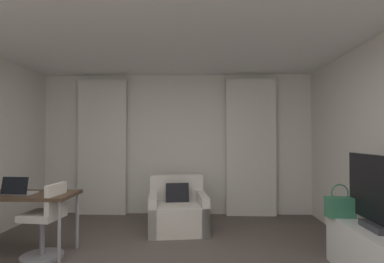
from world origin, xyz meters
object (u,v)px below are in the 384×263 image
(laptop, at_px, (19,191))
(desk, at_px, (18,199))
(tv_console, at_px, (377,257))
(handbag_primary, at_px, (340,206))
(desk_chair, at_px, (46,225))
(tv_flatscreen, at_px, (378,194))
(armchair, at_px, (178,212))

(laptop, bearing_deg, desk, 129.45)
(tv_console, distance_m, handbag_primary, 0.60)
(desk_chair, bearing_deg, tv_console, -7.93)
(tv_console, height_order, handbag_primary, handbag_primary)
(tv_flatscreen, bearing_deg, armchair, 141.16)
(tv_console, xyz_separation_m, tv_flatscreen, (-0.00, -0.03, 0.61))
(desk, distance_m, tv_console, 4.00)
(handbag_primary, bearing_deg, laptop, 178.80)
(desk_chair, height_order, laptop, laptop)
(armchair, bearing_deg, laptop, -147.79)
(desk_chair, xyz_separation_m, tv_console, (3.54, -0.49, -0.13))
(handbag_primary, bearing_deg, desk_chair, 178.88)
(desk_chair, xyz_separation_m, tv_flatscreen, (3.54, -0.52, 0.48))
(armchair, height_order, tv_console, armchair)
(desk, height_order, desk_chair, desk_chair)
(laptop, height_order, tv_console, laptop)
(desk_chair, height_order, handbag_primary, handbag_primary)
(handbag_primary, bearing_deg, tv_console, -70.19)
(armchair, distance_m, laptop, 2.19)
(desk_chair, relative_size, tv_console, 0.74)
(tv_console, xyz_separation_m, handbag_primary, (-0.15, 0.43, 0.39))
(desk_chair, relative_size, handbag_primary, 2.39)
(desk_chair, distance_m, laptop, 0.52)
(desk, distance_m, desk_chair, 0.50)
(desk_chair, bearing_deg, armchair, 38.03)
(tv_flatscreen, relative_size, handbag_primary, 2.78)
(armchair, xyz_separation_m, desk, (-1.86, -1.06, 0.41))
(laptop, height_order, tv_flatscreen, tv_flatscreen)
(armchair, bearing_deg, desk, -150.36)
(armchair, distance_m, desk, 2.18)
(desk, relative_size, desk_chair, 1.56)
(desk, bearing_deg, tv_flatscreen, -8.83)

